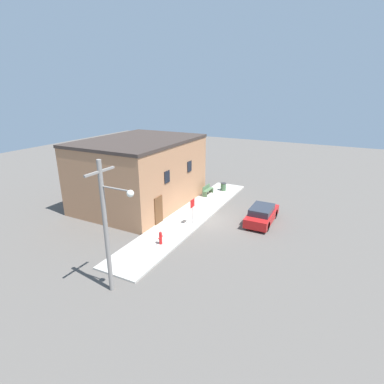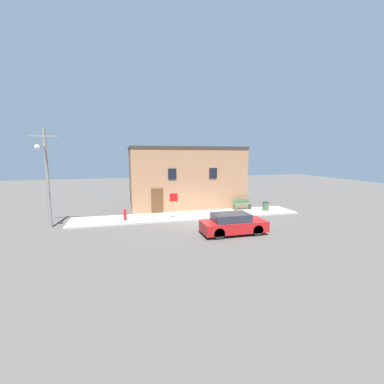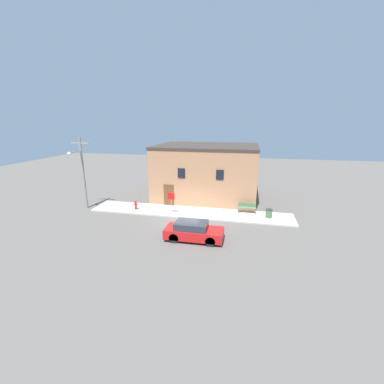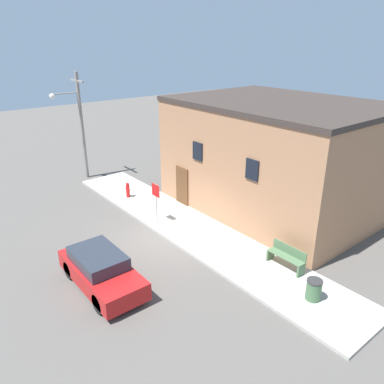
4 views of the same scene
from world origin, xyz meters
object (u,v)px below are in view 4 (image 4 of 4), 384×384
object	(u,v)px
parked_car	(101,270)
fire_hydrant	(128,190)
bench	(287,257)
stop_sign	(156,196)
utility_pole	(79,122)
trash_bin	(314,290)

from	to	relation	value
parked_car	fire_hydrant	bearing A→B (deg)	143.36
bench	fire_hydrant	bearing A→B (deg)	-172.70
stop_sign	parked_car	distance (m)	5.36
utility_pole	parked_car	size ratio (longest dim) A/B	1.65
trash_bin	parked_car	bearing A→B (deg)	-136.08
fire_hydrant	parked_car	distance (m)	8.15
fire_hydrant	stop_sign	size ratio (longest dim) A/B	0.45
trash_bin	utility_pole	bearing A→B (deg)	-177.18
trash_bin	utility_pole	size ratio (longest dim) A/B	0.11
stop_sign	bench	bearing A→B (deg)	14.96
stop_sign	parked_car	world-z (taller)	stop_sign
trash_bin	utility_pole	xyz separation A→B (m)	(-16.99, -0.84, 3.23)
fire_hydrant	trash_bin	bearing A→B (deg)	1.99
stop_sign	utility_pole	world-z (taller)	utility_pole
trash_bin	fire_hydrant	bearing A→B (deg)	-178.01
bench	parked_car	bearing A→B (deg)	-120.51
parked_car	trash_bin	bearing A→B (deg)	43.92
stop_sign	parked_car	bearing A→B (deg)	-56.48
bench	trash_bin	bearing A→B (deg)	-25.54
bench	parked_car	xyz separation A→B (m)	(-3.64, -6.17, 0.08)
stop_sign	trash_bin	world-z (taller)	stop_sign
bench	utility_pole	world-z (taller)	utility_pole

